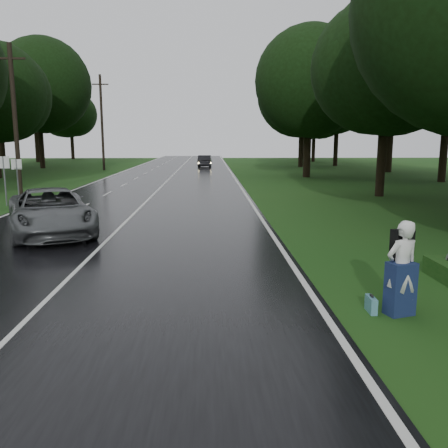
{
  "coord_description": "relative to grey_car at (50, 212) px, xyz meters",
  "views": [
    {
      "loc": [
        3.53,
        -10.03,
        3.45
      ],
      "look_at": [
        3.93,
        2.97,
        1.1
      ],
      "focal_mm": 37.55,
      "sensor_mm": 36.0,
      "label": 1
    }
  ],
  "objects": [
    {
      "name": "lane_center",
      "position": [
        2.27,
        13.0,
        -0.82
      ],
      "size": [
        0.12,
        140.0,
        0.01
      ],
      "primitive_type": "cube",
      "color": "silver",
      "rests_on": "road"
    },
    {
      "name": "utility_pole_far",
      "position": [
        -6.23,
        37.06,
        -0.87
      ],
      "size": [
        1.8,
        0.28,
        10.52
      ],
      "primitive_type": null,
      "color": "black",
      "rests_on": "ground"
    },
    {
      "name": "hitchhiker",
      "position": [
        9.59,
        -8.22,
        0.02
      ],
      "size": [
        0.8,
        0.77,
        1.91
      ],
      "color": "silver",
      "rests_on": "ground"
    },
    {
      "name": "grey_car",
      "position": [
        0.0,
        0.0,
        0.0
      ],
      "size": [
        4.84,
        6.54,
        1.65
      ],
      "primitive_type": "imported",
      "rotation": [
        0.0,
        0.0,
        0.4
      ],
      "color": "#56595B",
      "rests_on": "road"
    },
    {
      "name": "road_sign_a",
      "position": [
        -4.93,
        7.85,
        -0.87
      ],
      "size": [
        0.62,
        0.1,
        2.59
      ],
      "primitive_type": null,
      "color": "white",
      "rests_on": "ground"
    },
    {
      "name": "far_car",
      "position": [
        5.24,
        42.14,
        -0.09
      ],
      "size": [
        1.73,
        4.55,
        1.48
      ],
      "primitive_type": "imported",
      "rotation": [
        0.0,
        0.0,
        3.1
      ],
      "color": "black",
      "rests_on": "road"
    },
    {
      "name": "road_sign_b",
      "position": [
        -4.93,
        9.5,
        -0.87
      ],
      "size": [
        0.57,
        0.1,
        2.38
      ],
      "primitive_type": null,
      "color": "white",
      "rests_on": "ground"
    },
    {
      "name": "ground",
      "position": [
        2.27,
        -7.0,
        -0.87
      ],
      "size": [
        160.0,
        160.0,
        0.0
      ],
      "primitive_type": "plane",
      "color": "#1D4313",
      "rests_on": "ground"
    },
    {
      "name": "tree_right_f",
      "position": [
        17.44,
        42.7,
        -0.87
      ],
      "size": [
        9.51,
        9.51,
        14.86
      ],
      "primitive_type": null,
      "color": "black",
      "rests_on": "ground"
    },
    {
      "name": "road",
      "position": [
        2.27,
        13.0,
        -0.85
      ],
      "size": [
        12.0,
        140.0,
        0.04
      ],
      "primitive_type": "cube",
      "color": "black",
      "rests_on": "ground"
    },
    {
      "name": "tree_right_e",
      "position": [
        14.86,
        26.49,
        -0.87
      ],
      "size": [
        9.22,
        9.22,
        14.4
      ],
      "primitive_type": null,
      "color": "black",
      "rests_on": "ground"
    },
    {
      "name": "tree_right_d",
      "position": [
        16.31,
        11.47,
        -0.87
      ],
      "size": [
        8.88,
        8.88,
        13.87
      ],
      "primitive_type": null,
      "color": "black",
      "rests_on": "ground"
    },
    {
      "name": "suitcase",
      "position": [
        9.06,
        -8.1,
        -0.71
      ],
      "size": [
        0.14,
        0.45,
        0.32
      ],
      "primitive_type": "cube",
      "rotation": [
        0.0,
        0.0,
        6.26
      ],
      "color": "teal",
      "rests_on": "ground"
    },
    {
      "name": "tree_left_f",
      "position": [
        -14.53,
        41.06,
        -0.87
      ],
      "size": [
        10.68,
        10.68,
        16.69
      ],
      "primitive_type": null,
      "color": "black",
      "rests_on": "ground"
    },
    {
      "name": "utility_pole_mid",
      "position": [
        -6.23,
        13.03,
        -0.87
      ],
      "size": [
        1.8,
        0.28,
        9.21
      ],
      "primitive_type": null,
      "color": "black",
      "rests_on": "ground"
    }
  ]
}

